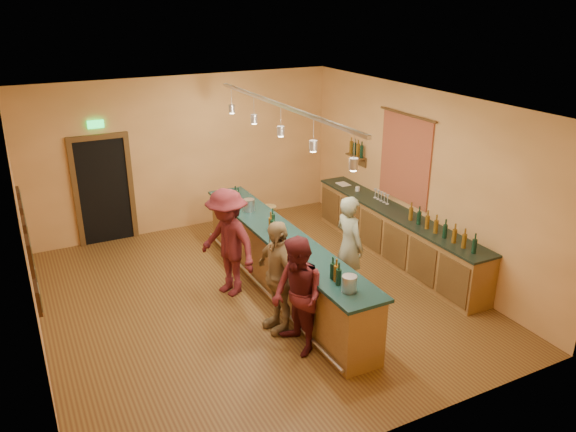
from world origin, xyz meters
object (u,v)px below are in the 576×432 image
tasting_bar (281,259)px  bar_stool (269,213)px  back_counter (396,234)px  bartender (349,245)px  customer_c (228,243)px  customer_b (278,277)px  customer_a (298,296)px

tasting_bar → bar_stool: bearing=69.9°
back_counter → bartender: bartender is taller
customer_c → customer_b: bearing=-10.3°
customer_a → customer_c: customer_c is taller
bartender → customer_b: 1.60m
customer_b → customer_c: (-0.25, 1.35, 0.05)m
back_counter → customer_c: (-3.28, 0.18, 0.43)m
tasting_bar → bartender: 1.14m
tasting_bar → customer_b: customer_b is taller
customer_c → tasting_bar: bearing=44.9°
back_counter → customer_a: (-3.03, -1.78, 0.36)m
tasting_bar → customer_c: 0.92m
bar_stool → bartender: bearing=-86.2°
bartender → customer_b: bearing=102.0°
customer_a → customer_b: bearing=178.3°
bar_stool → customer_c: bearing=-131.0°
customer_b → customer_c: size_ratio=0.95×
customer_b → tasting_bar: bearing=145.3°
back_counter → bar_stool: back_counter is taller
back_counter → bartender: bearing=-155.0°
bartender → customer_a: bartender is taller
back_counter → customer_c: bearing=176.9°
tasting_bar → customer_a: 1.71m
bartender → tasting_bar: bearing=57.2°
bartender → customer_b: (-1.53, -0.47, 0.01)m
customer_b → back_counter: bearing=105.4°
bar_stool → customer_a: bearing=-109.6°
tasting_bar → customer_c: customer_c is taller
tasting_bar → customer_b: 1.16m
back_counter → tasting_bar: 2.49m
customer_a → bar_stool: 4.05m
customer_b → bar_stool: customer_b is taller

